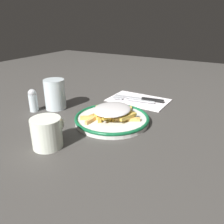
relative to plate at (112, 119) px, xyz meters
The scene contains 9 objects.
ground_plane 0.01m from the plate, ahead, with size 2.60×2.60×0.00m, color #3F3D39.
plate is the anchor object (origin of this frame).
fries_heap 0.03m from the plate, 39.77° to the left, with size 0.19×0.18×0.04m.
napkin 0.24m from the plate, ahead, with size 0.15×0.24×0.01m, color white.
fork 0.21m from the plate, ahead, with size 0.04×0.18×0.01m.
knife 0.24m from the plate, ahead, with size 0.04×0.21×0.01m.
water_glass 0.25m from the plate, 90.70° to the left, with size 0.08×0.08×0.11m, color silver.
coffee_mug 0.23m from the plate, 162.15° to the left, with size 0.11×0.08×0.08m.
salt_shaker 0.31m from the plate, 101.80° to the left, with size 0.03×0.03×0.08m.
Camera 1 is at (-0.60, -0.35, 0.32)m, focal length 36.67 mm.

